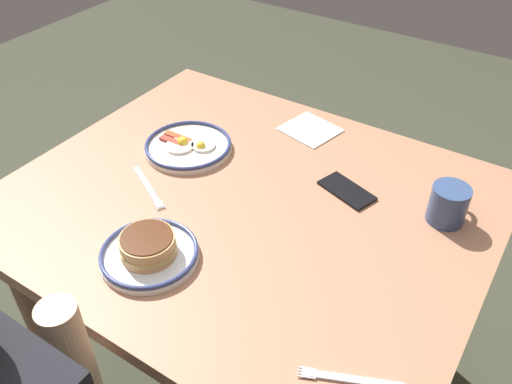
# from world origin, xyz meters

# --- Properties ---
(ground_plane) EXTENTS (6.00, 6.00, 0.00)m
(ground_plane) POSITION_xyz_m (0.00, 0.00, 0.00)
(ground_plane) COLOR #37392A
(dining_table) EXTENTS (1.17, 0.98, 0.75)m
(dining_table) POSITION_xyz_m (0.00, 0.00, 0.67)
(dining_table) COLOR #A06D50
(dining_table) RESTS_ON ground_plane
(plate_near_main) EXTENTS (0.24, 0.24, 0.04)m
(plate_near_main) POSITION_xyz_m (0.26, -0.09, 0.76)
(plate_near_main) COLOR silver
(plate_near_main) RESTS_ON dining_table
(plate_center_pancakes) EXTENTS (0.22, 0.22, 0.06)m
(plate_center_pancakes) POSITION_xyz_m (0.06, 0.29, 0.77)
(plate_center_pancakes) COLOR white
(plate_center_pancakes) RESTS_ON dining_table
(coffee_mug) EXTENTS (0.09, 0.12, 0.09)m
(coffee_mug) POSITION_xyz_m (-0.44, -0.20, 0.79)
(coffee_mug) COLOR #334772
(coffee_mug) RESTS_ON dining_table
(cell_phone) EXTENTS (0.16, 0.11, 0.01)m
(cell_phone) POSITION_xyz_m (-0.20, -0.16, 0.75)
(cell_phone) COLOR black
(cell_phone) RESTS_ON dining_table
(paper_napkin) EXTENTS (0.18, 0.17, 0.00)m
(paper_napkin) POSITION_xyz_m (0.02, -0.37, 0.75)
(paper_napkin) COLOR white
(paper_napkin) RESTS_ON dining_table
(fork_near) EXTENTS (0.18, 0.11, 0.01)m
(fork_near) POSITION_xyz_m (0.23, 0.10, 0.75)
(fork_near) COLOR silver
(fork_near) RESTS_ON dining_table
(fork_far) EXTENTS (0.18, 0.09, 0.01)m
(fork_far) POSITION_xyz_m (-0.43, 0.32, 0.75)
(fork_far) COLOR silver
(fork_far) RESTS_ON dining_table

